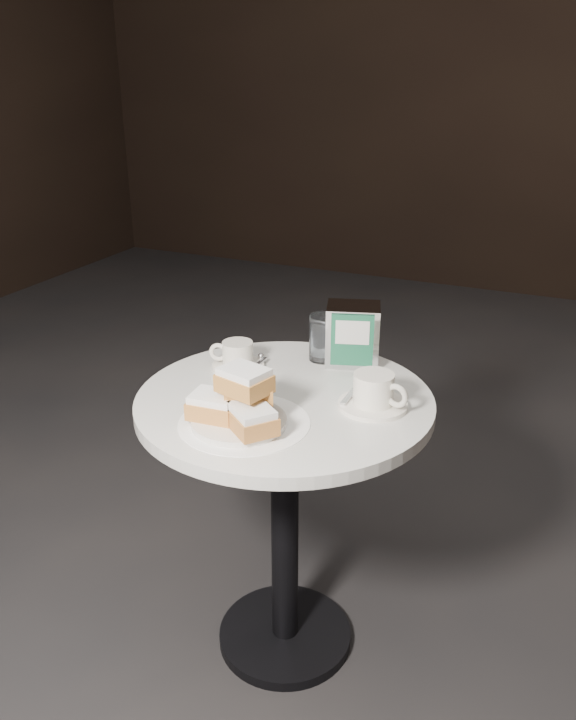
# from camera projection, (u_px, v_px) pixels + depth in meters

# --- Properties ---
(ground) EXTENTS (7.00, 7.00, 0.00)m
(ground) POSITION_uv_depth(u_px,v_px,m) (285.00, 638.00, 1.94)
(ground) COLOR black
(ground) RESTS_ON ground
(cafe_table) EXTENTS (0.70, 0.70, 0.74)m
(cafe_table) POSITION_uv_depth(u_px,v_px,m) (285.00, 469.00, 1.72)
(cafe_table) COLOR black
(cafe_table) RESTS_ON ground
(sugar_spill) EXTENTS (0.34, 0.34, 0.00)m
(sugar_spill) POSITION_uv_depth(u_px,v_px,m) (244.00, 423.00, 1.52)
(sugar_spill) COLOR white
(sugar_spill) RESTS_ON cafe_table
(beignet_plate) EXTENTS (0.25, 0.25, 0.13)m
(beignet_plate) POSITION_uv_depth(u_px,v_px,m) (240.00, 405.00, 1.49)
(beignet_plate) COLOR silver
(beignet_plate) RESTS_ON cafe_table
(coffee_cup_left) EXTENTS (0.17, 0.17, 0.07)m
(coffee_cup_left) POSITION_uv_depth(u_px,v_px,m) (237.00, 357.00, 1.79)
(coffee_cup_left) COLOR white
(coffee_cup_left) RESTS_ON cafe_table
(coffee_cup_right) EXTENTS (0.19, 0.19, 0.08)m
(coffee_cup_right) POSITION_uv_depth(u_px,v_px,m) (374.00, 393.00, 1.58)
(coffee_cup_right) COLOR white
(coffee_cup_right) RESTS_ON cafe_table
(water_glass_left) EXTENTS (0.09, 0.09, 0.12)m
(water_glass_left) POSITION_uv_depth(u_px,v_px,m) (323.00, 338.00, 1.83)
(water_glass_left) COLOR white
(water_glass_left) RESTS_ON cafe_table
(water_glass_right) EXTENTS (0.06, 0.06, 0.10)m
(water_glass_right) POSITION_uv_depth(u_px,v_px,m) (350.00, 346.00, 1.81)
(water_glass_right) COLOR white
(water_glass_right) RESTS_ON cafe_table
(napkin_dispenser) EXTENTS (0.16, 0.14, 0.16)m
(napkin_dispenser) POSITION_uv_depth(u_px,v_px,m) (353.00, 335.00, 1.80)
(napkin_dispenser) COLOR silver
(napkin_dispenser) RESTS_ON cafe_table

